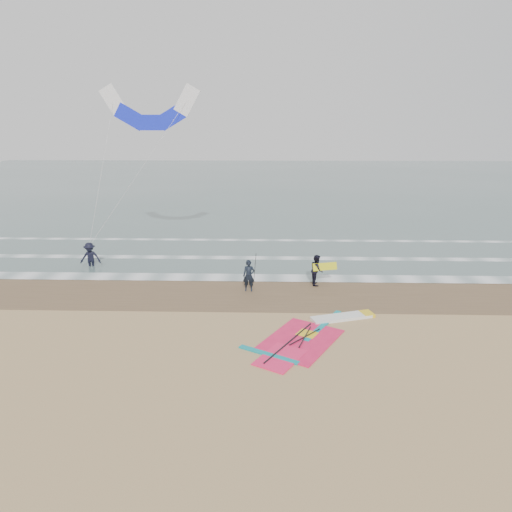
{
  "coord_description": "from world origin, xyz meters",
  "views": [
    {
      "loc": [
        -1.34,
        -15.31,
        8.16
      ],
      "look_at": [
        -1.89,
        5.0,
        2.2
      ],
      "focal_mm": 32.0,
      "sensor_mm": 36.0,
      "label": 1
    }
  ],
  "objects_px": {
    "person_walking": "(317,270)",
    "windsurf_rig": "(313,334)",
    "person_standing": "(249,276)",
    "surf_kite": "(151,112)",
    "person_wading": "(90,252)"
  },
  "relations": [
    {
      "from": "person_standing",
      "to": "person_wading",
      "type": "xyz_separation_m",
      "value": [
        -9.46,
        3.74,
        0.1
      ]
    },
    {
      "from": "person_standing",
      "to": "person_wading",
      "type": "distance_m",
      "value": 10.17
    },
    {
      "from": "person_walking",
      "to": "windsurf_rig",
      "type": "bearing_deg",
      "value": 173.23
    },
    {
      "from": "person_standing",
      "to": "person_walking",
      "type": "relative_size",
      "value": 1.0
    },
    {
      "from": "person_standing",
      "to": "windsurf_rig",
      "type": "bearing_deg",
      "value": -57.19
    },
    {
      "from": "windsurf_rig",
      "to": "surf_kite",
      "type": "xyz_separation_m",
      "value": [
        -8.99,
        11.99,
        8.75
      ]
    },
    {
      "from": "surf_kite",
      "to": "person_walking",
      "type": "bearing_deg",
      "value": -32.0
    },
    {
      "from": "person_standing",
      "to": "person_walking",
      "type": "distance_m",
      "value": 3.64
    },
    {
      "from": "windsurf_rig",
      "to": "person_wading",
      "type": "bearing_deg",
      "value": 144.82
    },
    {
      "from": "person_walking",
      "to": "surf_kite",
      "type": "height_order",
      "value": "surf_kite"
    },
    {
      "from": "person_standing",
      "to": "surf_kite",
      "type": "xyz_separation_m",
      "value": [
        -6.21,
        7.11,
        7.98
      ]
    },
    {
      "from": "windsurf_rig",
      "to": "person_wading",
      "type": "distance_m",
      "value": 15.0
    },
    {
      "from": "person_wading",
      "to": "surf_kite",
      "type": "xyz_separation_m",
      "value": [
        3.25,
        3.36,
        7.88
      ]
    },
    {
      "from": "windsurf_rig",
      "to": "surf_kite",
      "type": "relative_size",
      "value": 0.63
    },
    {
      "from": "person_wading",
      "to": "surf_kite",
      "type": "distance_m",
      "value": 9.16
    }
  ]
}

